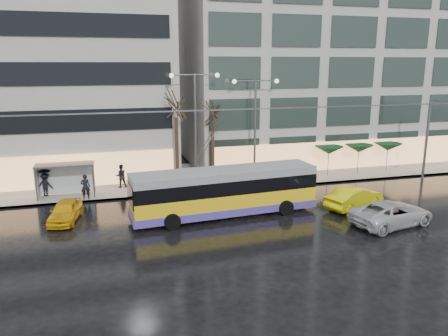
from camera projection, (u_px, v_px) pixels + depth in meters
name	position (u px, v px, depth m)	size (l,w,h in m)	color
ground	(201.00, 240.00, 25.13)	(140.00, 140.00, 0.00)	black
sidewalk	(189.00, 177.00, 38.76)	(80.00, 10.00, 0.15)	gray
kerb	(201.00, 192.00, 34.12)	(80.00, 0.10, 0.15)	slate
building_right	(340.00, 36.00, 44.86)	(32.00, 14.00, 25.00)	#A5A39E
trolleybus	(225.00, 193.00, 28.81)	(12.53, 5.10, 5.74)	yellow
catenary	(190.00, 143.00, 31.84)	(42.24, 5.12, 7.00)	#595B60
bus_shelter	(60.00, 173.00, 32.55)	(4.20, 1.60, 2.51)	#595B60
street_lamp_near	(195.00, 114.00, 34.37)	(3.96, 0.36, 9.03)	#595B60
street_lamp_far	(255.00, 116.00, 35.72)	(3.96, 0.36, 8.53)	#595B60
tree_a	(176.00, 101.00, 33.92)	(3.20, 3.20, 8.40)	black
tree_b	(213.00, 108.00, 35.04)	(3.20, 3.20, 7.70)	black
parasol_a	(329.00, 150.00, 38.46)	(2.50, 2.50, 2.65)	#595B60
parasol_b	(359.00, 148.00, 39.23)	(2.50, 2.50, 2.65)	#595B60
parasol_c	(388.00, 147.00, 40.00)	(2.50, 2.50, 2.65)	#595B60
taxi_a	(65.00, 211.00, 28.00)	(1.59, 3.94, 1.34)	#EAB10C
taxi_b	(354.00, 197.00, 30.52)	(1.63, 4.66, 1.54)	#D5D30B
sedan_silver	(392.00, 213.00, 27.29)	(2.56, 5.55, 1.54)	#BCBCC1
pedestrian_a	(85.00, 180.00, 31.90)	(0.98, 1.00, 2.19)	black
pedestrian_b	(121.00, 176.00, 35.05)	(0.94, 0.74, 1.91)	black
pedestrian_c	(45.00, 182.00, 32.72)	(1.30, 1.07, 2.11)	black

